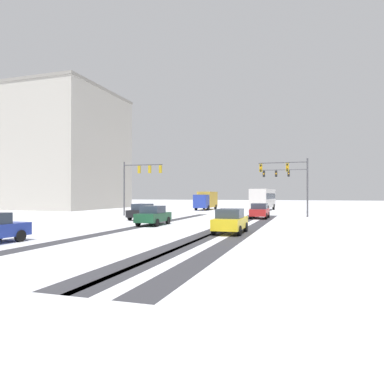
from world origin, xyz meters
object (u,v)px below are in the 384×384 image
object	(u,v)px
box_truck_delivery	(206,200)
car_red_lead	(260,211)
car_black_second	(143,212)
traffic_signal_near_right	(290,176)
traffic_signal_far_right	(289,179)
car_dark_green_third	(153,215)
traffic_signal_near_left	(139,176)
bus_oncoming	(263,198)
car_yellow_cab_fourth	(230,221)
office_building_far_left_block	(53,151)

from	to	relation	value
box_truck_delivery	car_red_lead	bearing A→B (deg)	-59.16
car_black_second	traffic_signal_near_right	bearing A→B (deg)	28.42
traffic_signal_far_right	car_dark_green_third	distance (m)	27.29
traffic_signal_near_left	car_red_lead	world-z (taller)	traffic_signal_near_left
traffic_signal_far_right	bus_oncoming	size ratio (longest dim) A/B	0.59
traffic_signal_near_right	box_truck_delivery	bearing A→B (deg)	130.69
traffic_signal_near_left	car_yellow_cab_fourth	size ratio (longest dim) A/B	1.58
box_truck_delivery	car_dark_green_third	bearing A→B (deg)	-82.69
traffic_signal_near_left	bus_oncoming	bearing A→B (deg)	56.38
car_red_lead	car_dark_green_third	size ratio (longest dim) A/B	1.00
traffic_signal_near_right	box_truck_delivery	distance (m)	22.04
bus_oncoming	office_building_far_left_block	distance (m)	39.14
traffic_signal_far_right	office_building_far_left_block	size ratio (longest dim) A/B	0.29
traffic_signal_far_right	bus_oncoming	world-z (taller)	traffic_signal_far_right
traffic_signal_near_right	car_dark_green_third	size ratio (longest dim) A/B	1.57
traffic_signal_far_right	bus_oncoming	xyz separation A→B (m)	(-4.14, 4.95, -2.81)
office_building_far_left_block	car_dark_green_third	bearing A→B (deg)	-40.01
car_red_lead	car_black_second	distance (m)	12.31
traffic_signal_near_right	car_black_second	distance (m)	16.47
car_red_lead	bus_oncoming	xyz separation A→B (m)	(-1.82, 19.10, 1.18)
traffic_signal_far_right	car_dark_green_third	xyz separation A→B (m)	(-9.69, -25.19, -3.99)
car_dark_green_third	traffic_signal_near_left	bearing A→B (deg)	121.51
car_black_second	car_dark_green_third	bearing A→B (deg)	-56.81
box_truck_delivery	office_building_far_left_block	world-z (taller)	office_building_far_left_block
car_dark_green_third	office_building_far_left_block	bearing A→B (deg)	139.99
traffic_signal_near_left	box_truck_delivery	xyz separation A→B (m)	(3.13, 18.46, -3.12)
traffic_signal_far_right	car_red_lead	size ratio (longest dim) A/B	1.58
car_red_lead	bus_oncoming	size ratio (longest dim) A/B	0.37
traffic_signal_near_left	car_yellow_cab_fourth	world-z (taller)	traffic_signal_near_left
bus_oncoming	box_truck_delivery	distance (m)	9.39
traffic_signal_far_right	car_dark_green_third	bearing A→B (deg)	-111.04
car_dark_green_third	car_red_lead	bearing A→B (deg)	56.26
car_red_lead	bus_oncoming	bearing A→B (deg)	95.45
traffic_signal_near_right	box_truck_delivery	world-z (taller)	traffic_signal_near_right
traffic_signal_near_left	car_red_lead	size ratio (longest dim) A/B	1.58
traffic_signal_far_right	car_black_second	world-z (taller)	traffic_signal_far_right
car_red_lead	bus_oncoming	world-z (taller)	bus_oncoming
car_red_lead	box_truck_delivery	bearing A→B (deg)	120.84
traffic_signal_far_right	car_red_lead	world-z (taller)	traffic_signal_far_right
traffic_signal_near_right	car_yellow_cab_fourth	bearing A→B (deg)	-99.98
bus_oncoming	office_building_far_left_block	size ratio (longest dim) A/B	0.49
traffic_signal_near_left	car_black_second	bearing A→B (deg)	-60.21
car_red_lead	car_dark_green_third	distance (m)	13.28
traffic_signal_far_right	car_yellow_cab_fourth	world-z (taller)	traffic_signal_far_right
traffic_signal_near_left	car_black_second	size ratio (longest dim) A/B	1.57
car_black_second	office_building_far_left_block	distance (m)	37.39
car_red_lead	car_dark_green_third	xyz separation A→B (m)	(-7.38, -11.05, 0.00)
car_red_lead	traffic_signal_far_right	bearing A→B (deg)	80.72
car_yellow_cab_fourth	box_truck_delivery	size ratio (longest dim) A/B	0.56
car_dark_green_third	bus_oncoming	xyz separation A→B (m)	(5.55, 30.14, 1.18)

